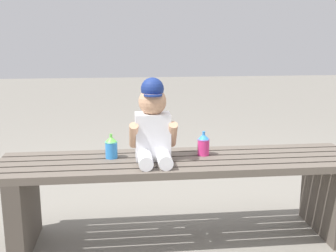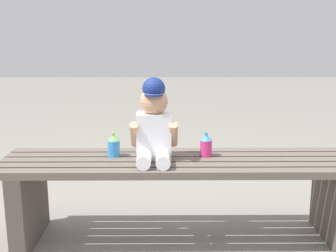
{
  "view_description": "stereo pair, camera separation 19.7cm",
  "coord_description": "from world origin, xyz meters",
  "views": [
    {
      "loc": [
        -0.28,
        -1.97,
        1.05
      ],
      "look_at": [
        -0.07,
        -0.05,
        0.61
      ],
      "focal_mm": 44.51,
      "sensor_mm": 36.0,
      "label": 1
    },
    {
      "loc": [
        -0.08,
        -1.98,
        1.05
      ],
      "look_at": [
        -0.07,
        -0.05,
        0.61
      ],
      "focal_mm": 44.51,
      "sensor_mm": 36.0,
      "label": 2
    }
  ],
  "objects": [
    {
      "name": "child_figure",
      "position": [
        -0.14,
        -0.0,
        0.61
      ],
      "size": [
        0.23,
        0.27,
        0.4
      ],
      "color": "white",
      "rests_on": "park_bench"
    },
    {
      "name": "sippy_cup_left",
      "position": [
        -0.34,
        0.05,
        0.49
      ],
      "size": [
        0.06,
        0.06,
        0.12
      ],
      "color": "#338CE5",
      "rests_on": "park_bench"
    },
    {
      "name": "park_bench",
      "position": [
        0.0,
        -0.0,
        0.3
      ],
      "size": [
        1.79,
        0.41,
        0.43
      ],
      "color": "#60564C",
      "rests_on": "ground_plane"
    },
    {
      "name": "ground_plane",
      "position": [
        0.0,
        0.0,
        0.0
      ],
      "size": [
        16.0,
        16.0,
        0.0
      ],
      "primitive_type": "plane",
      "color": "gray"
    },
    {
      "name": "sippy_cup_right",
      "position": [
        0.13,
        0.05,
        0.49
      ],
      "size": [
        0.06,
        0.06,
        0.12
      ],
      "color": "#E5337F",
      "rests_on": "park_bench"
    }
  ]
}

